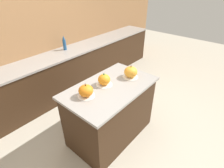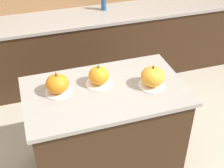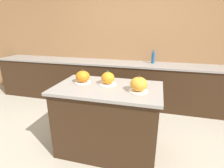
# 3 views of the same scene
# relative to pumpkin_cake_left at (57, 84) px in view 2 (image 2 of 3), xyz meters

# --- Properties ---
(ground_plane) EXTENTS (12.00, 12.00, 0.00)m
(ground_plane) POSITION_rel_pumpkin_cake_left_xyz_m (0.37, -0.08, -0.99)
(ground_plane) COLOR #BCB29E
(kitchen_island) EXTENTS (1.32, 0.79, 0.91)m
(kitchen_island) POSITION_rel_pumpkin_cake_left_xyz_m (0.37, -0.08, -0.53)
(kitchen_island) COLOR #382314
(kitchen_island) RESTS_ON ground_plane
(back_counter) EXTENTS (6.00, 0.60, 0.90)m
(back_counter) POSITION_rel_pumpkin_cake_left_xyz_m (0.37, 1.45, -0.54)
(back_counter) COLOR #382314
(back_counter) RESTS_ON ground_plane
(pumpkin_cake_left) EXTENTS (0.21, 0.21, 0.19)m
(pumpkin_cake_left) POSITION_rel_pumpkin_cake_left_xyz_m (0.00, 0.00, 0.00)
(pumpkin_cake_left) COLOR white
(pumpkin_cake_left) RESTS_ON kitchen_island
(pumpkin_cake_center) EXTENTS (0.22, 0.22, 0.19)m
(pumpkin_cake_center) POSITION_rel_pumpkin_cake_left_xyz_m (0.34, 0.01, 0.00)
(pumpkin_cake_center) COLOR white
(pumpkin_cake_center) RESTS_ON kitchen_island
(pumpkin_cake_right) EXTENTS (0.22, 0.22, 0.20)m
(pumpkin_cake_right) POSITION_rel_pumpkin_cake_left_xyz_m (0.75, -0.14, 0.01)
(pumpkin_cake_right) COLOR white
(pumpkin_cake_right) RESTS_ON kitchen_island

